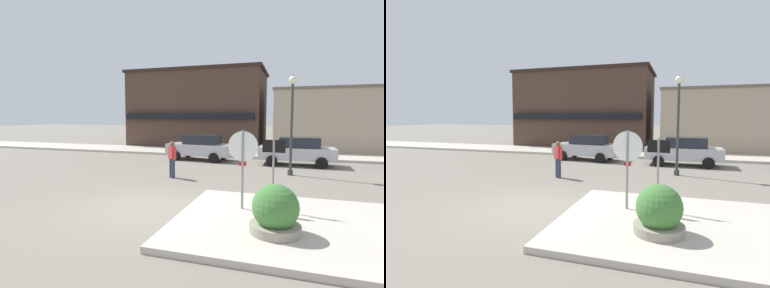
# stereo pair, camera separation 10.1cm
# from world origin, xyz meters

# --- Properties ---
(ground_plane) EXTENTS (160.00, 160.00, 0.00)m
(ground_plane) POSITION_xyz_m (0.00, 0.00, 0.00)
(ground_plane) COLOR gray
(sidewalk_corner) EXTENTS (6.40, 4.80, 0.15)m
(sidewalk_corner) POSITION_xyz_m (4.50, -0.25, 0.07)
(sidewalk_corner) COLOR beige
(sidewalk_corner) RESTS_ON ground
(kerb_far) EXTENTS (80.00, 4.00, 0.15)m
(kerb_far) POSITION_xyz_m (0.00, 13.58, 0.07)
(kerb_far) COLOR beige
(kerb_far) RESTS_ON ground
(stop_sign) EXTENTS (0.82, 0.09, 2.30)m
(stop_sign) POSITION_xyz_m (2.79, 0.41, 1.52)
(stop_sign) COLOR gray
(stop_sign) RESTS_ON ground
(one_way_sign) EXTENTS (0.60, 0.08, 2.10)m
(one_way_sign) POSITION_xyz_m (3.59, 0.56, 1.33)
(one_way_sign) COLOR gray
(one_way_sign) RESTS_ON ground
(planter) EXTENTS (1.10, 1.10, 1.23)m
(planter) POSITION_xyz_m (3.74, -1.13, 0.56)
(planter) COLOR gray
(planter) RESTS_ON ground
(lamp_post) EXTENTS (0.36, 0.36, 4.54)m
(lamp_post) POSITION_xyz_m (4.02, 6.62, 2.96)
(lamp_post) COLOR #333833
(lamp_post) RESTS_ON ground
(parked_car_nearest) EXTENTS (4.17, 2.23, 1.56)m
(parked_car_nearest) POSITION_xyz_m (-1.29, 9.97, 0.81)
(parked_car_nearest) COLOR #B7B7BC
(parked_car_nearest) RESTS_ON ground
(parked_car_second) EXTENTS (4.01, 1.90, 1.56)m
(parked_car_second) POSITION_xyz_m (4.34, 9.68, 0.81)
(parked_car_second) COLOR #B7B7BC
(parked_car_second) RESTS_ON ground
(pedestrian_crossing_near) EXTENTS (0.48, 0.42, 1.61)m
(pedestrian_crossing_near) POSITION_xyz_m (-0.89, 4.35, 0.87)
(pedestrian_crossing_near) COLOR #2D334C
(pedestrian_crossing_near) RESTS_ON ground
(building_corner_shop) EXTENTS (11.87, 7.61, 6.74)m
(building_corner_shop) POSITION_xyz_m (-4.13, 19.14, 3.38)
(building_corner_shop) COLOR #473328
(building_corner_shop) RESTS_ON ground
(building_storefront_left_near) EXTENTS (8.86, 5.94, 4.82)m
(building_storefront_left_near) POSITION_xyz_m (7.06, 18.02, 2.42)
(building_storefront_left_near) COLOR tan
(building_storefront_left_near) RESTS_ON ground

